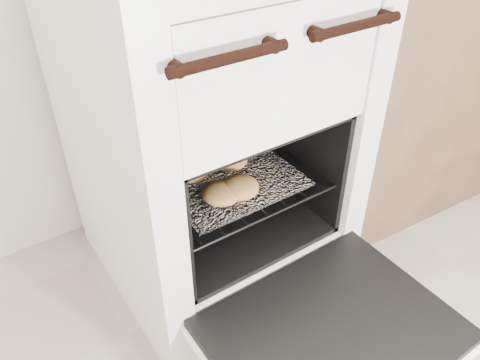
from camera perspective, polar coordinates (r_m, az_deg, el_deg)
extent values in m
cube|color=white|center=(1.30, -4.21, 5.87)|extent=(0.63, 0.67, 0.97)
cylinder|color=black|center=(0.80, -1.20, 14.63)|extent=(0.23, 0.02, 0.02)
cylinder|color=black|center=(0.98, 14.07, 17.74)|extent=(0.23, 0.02, 0.02)
cube|color=black|center=(1.15, 11.22, -17.56)|extent=(0.55, 0.42, 0.03)
cube|color=white|center=(1.16, 11.10, -18.12)|extent=(0.57, 0.44, 0.02)
cylinder|color=black|center=(1.21, -11.19, -2.95)|extent=(0.01, 0.44, 0.01)
cylinder|color=black|center=(1.40, 5.72, 3.57)|extent=(0.01, 0.44, 0.01)
cylinder|color=black|center=(1.15, 3.55, -4.45)|extent=(0.45, 0.01, 0.01)
cylinder|color=black|center=(1.44, -6.63, 4.54)|extent=(0.45, 0.01, 0.01)
cylinder|color=black|center=(1.22, -9.63, -2.36)|extent=(0.01, 0.42, 0.01)
cylinder|color=black|center=(1.24, -7.03, -1.35)|extent=(0.01, 0.42, 0.01)
cylinder|color=black|center=(1.26, -4.52, -0.38)|extent=(0.01, 0.42, 0.01)
cylinder|color=black|center=(1.29, -2.11, 0.55)|extent=(0.01, 0.42, 0.01)
cylinder|color=black|center=(1.32, 0.21, 1.45)|extent=(0.01, 0.42, 0.01)
cylinder|color=black|center=(1.35, 2.42, 2.30)|extent=(0.01, 0.42, 0.01)
cylinder|color=black|center=(1.38, 4.54, 3.11)|extent=(0.01, 0.42, 0.01)
cube|color=white|center=(1.27, -1.60, 0.33)|extent=(0.36, 0.32, 0.01)
ellipsoid|color=tan|center=(1.25, -5.93, 1.04)|extent=(0.12, 0.12, 0.04)
ellipsoid|color=tan|center=(1.17, -2.28, -1.61)|extent=(0.12, 0.12, 0.04)
ellipsoid|color=tan|center=(1.29, -1.40, 2.58)|extent=(0.14, 0.14, 0.05)
ellipsoid|color=tan|center=(1.29, -7.74, 2.36)|extent=(0.14, 0.14, 0.06)
ellipsoid|color=tan|center=(1.18, -0.05, -0.86)|extent=(0.12, 0.12, 0.05)
cube|color=brown|center=(1.88, 19.96, 14.23)|extent=(1.04, 0.73, 1.00)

